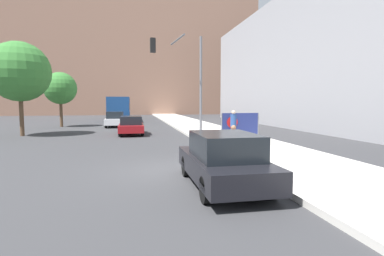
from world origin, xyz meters
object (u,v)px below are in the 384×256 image
parked_car_curbside (224,160)px  street_tree_midblock (60,88)px  traffic_light_pole (184,69)px  car_on_road_midblock (115,119)px  city_bus_on_road (120,107)px  car_on_road_nearest (131,125)px  street_tree_near_curb (19,72)px  protest_banner (240,126)px  seated_protester (234,139)px  jogger_on_sidewalk (233,126)px

parked_car_curbside → street_tree_midblock: street_tree_midblock is taller
traffic_light_pole → parked_car_curbside: size_ratio=1.47×
car_on_road_midblock → city_bus_on_road: (0.06, 9.31, 1.00)m
parked_car_curbside → street_tree_midblock: size_ratio=0.81×
car_on_road_nearest → street_tree_near_curb: size_ratio=0.64×
car_on_road_nearest → car_on_road_midblock: bearing=101.4°
car_on_road_midblock → street_tree_midblock: size_ratio=0.85×
protest_banner → car_on_road_nearest: size_ratio=0.54×
car_on_road_nearest → seated_protester: bearing=-67.6°
car_on_road_midblock → city_bus_on_road: bearing=89.6°
city_bus_on_road → protest_banner: bearing=-71.8°
protest_banner → street_tree_midblock: (-12.81, 14.70, 2.70)m
traffic_light_pole → car_on_road_midblock: (-4.84, 11.67, -3.65)m
protest_banner → street_tree_midblock: 19.68m
car_on_road_midblock → city_bus_on_road: city_bus_on_road is taller
protest_banner → street_tree_midblock: size_ratio=0.43×
car_on_road_midblock → street_tree_near_curb: street_tree_near_curb is taller
traffic_light_pole → protest_banner: bearing=-37.6°
seated_protester → protest_banner: 4.61m
jogger_on_sidewalk → street_tree_midblock: street_tree_midblock is taller
jogger_on_sidewalk → street_tree_near_curb: (-13.04, 7.30, 3.40)m
jogger_on_sidewalk → street_tree_near_curb: 15.33m
traffic_light_pole → car_on_road_midblock: 13.15m
traffic_light_pole → street_tree_midblock: (-9.96, 12.51, -0.67)m
seated_protester → car_on_road_nearest: (-4.29, 10.38, -0.14)m
jogger_on_sidewalk → car_on_road_nearest: 8.75m
seated_protester → street_tree_near_curb: 16.48m
car_on_road_midblock → jogger_on_sidewalk: bearing=-64.0°
seated_protester → jogger_on_sidewalk: bearing=57.7°
street_tree_midblock → protest_banner: bearing=-48.9°
street_tree_midblock → parked_car_curbside: bearing=-68.1°
seated_protester → traffic_light_pole: (-1.01, 6.42, 3.56)m
street_tree_near_curb → seated_protester: bearing=-42.7°
traffic_light_pole → car_on_road_nearest: bearing=129.6°
jogger_on_sidewalk → protest_banner: size_ratio=0.78×
jogger_on_sidewalk → parked_car_curbside: jogger_on_sidewalk is taller
protest_banner → city_bus_on_road: city_bus_on_road is taller
jogger_on_sidewalk → parked_car_curbside: size_ratio=0.41×
car_on_road_nearest → street_tree_midblock: 11.26m
parked_car_curbside → city_bus_on_road: 31.78m
protest_banner → jogger_on_sidewalk: bearing=-134.4°
street_tree_midblock → jogger_on_sidewalk: bearing=-51.5°
seated_protester → traffic_light_pole: 7.41m
parked_car_curbside → car_on_road_midblock: bearing=100.5°
jogger_on_sidewalk → street_tree_near_curb: street_tree_near_curb is taller
car_on_road_nearest → street_tree_near_curb: (-7.52, 0.52, 3.78)m
traffic_light_pole → street_tree_near_curb: street_tree_near_curb is taller
protest_banner → parked_car_curbside: protest_banner is taller
jogger_on_sidewalk → seated_protester: bearing=33.6°
protest_banner → traffic_light_pole: bearing=142.4°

